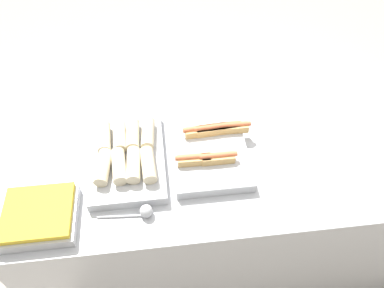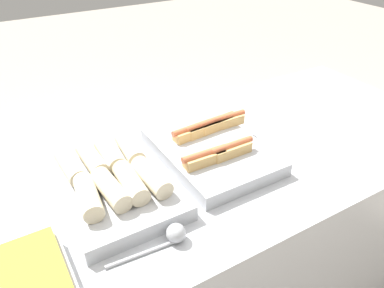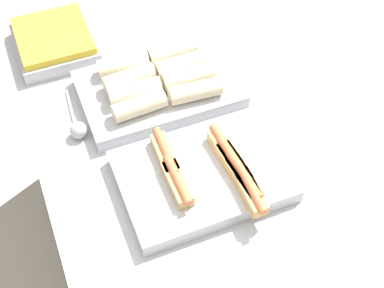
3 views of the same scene
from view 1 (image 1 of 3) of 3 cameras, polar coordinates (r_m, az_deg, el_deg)
The scene contains 6 objects.
ground_plane at distance 2.44m, azimuth 3.40°, elevation -14.42°, with size 12.00×12.00×0.00m, color #ADA393.
counter at distance 2.06m, azimuth 3.95°, elevation -9.04°, with size 1.89×0.85×0.87m.
tray_hotdogs at distance 1.67m, azimuth 2.74°, elevation -0.63°, with size 0.37×0.46×0.10m.
tray_wraps at distance 1.66m, azimuth -9.86°, elevation -1.68°, with size 0.32×0.49×0.11m.
tray_side_front at distance 1.59m, azimuth -22.23°, elevation -10.09°, with size 0.28×0.26×0.07m.
serving_spoon_near at distance 1.51m, azimuth -7.42°, elevation -10.18°, with size 0.22×0.05×0.05m.
Camera 1 is at (-0.26, -1.06, 2.18)m, focal length 35.00 mm.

